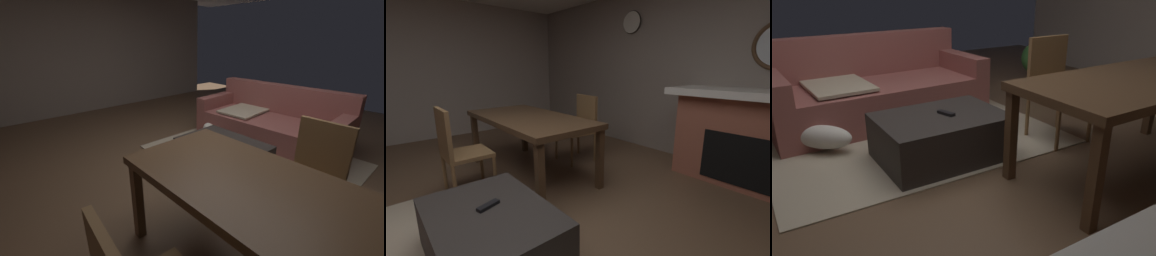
# 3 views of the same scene
# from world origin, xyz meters

# --- Properties ---
(floor) EXTENTS (9.12, 9.12, 0.00)m
(floor) POSITION_xyz_m (0.00, 0.00, 0.00)
(floor) COLOR brown
(area_rug) EXTENTS (2.60, 2.00, 0.01)m
(area_rug) POSITION_xyz_m (0.03, 0.68, 0.01)
(area_rug) COLOR tan
(area_rug) RESTS_ON ground
(couch) EXTENTS (2.21, 1.07, 0.87)m
(couch) POSITION_xyz_m (-0.08, 1.33, 0.30)
(couch) COLOR #8C4C47
(couch) RESTS_ON ground
(ottoman_coffee_table) EXTENTS (1.02, 0.73, 0.38)m
(ottoman_coffee_table) POSITION_xyz_m (0.03, 0.09, 0.19)
(ottoman_coffee_table) COLOR #2D2826
(ottoman_coffee_table) RESTS_ON ground
(tv_remote) EXTENTS (0.10, 0.17, 0.02)m
(tv_remote) POSITION_xyz_m (0.07, 0.08, 0.39)
(tv_remote) COLOR black
(tv_remote) RESTS_ON ottoman_coffee_table
(dining_table) EXTENTS (1.82, 0.88, 0.74)m
(dining_table) POSITION_xyz_m (1.15, -0.86, 0.66)
(dining_table) COLOR #513823
(dining_table) RESTS_ON ground
(dining_chair_north) EXTENTS (0.44, 0.44, 0.93)m
(dining_chair_north) POSITION_xyz_m (1.15, -0.02, 0.52)
(dining_chair_north) COLOR brown
(dining_chair_north) RESTS_ON ground
(potted_plant) EXTENTS (0.40, 0.40, 0.58)m
(potted_plant) POSITION_xyz_m (2.40, 1.62, 0.33)
(potted_plant) COLOR brown
(potted_plant) RESTS_ON ground
(small_dog) EXTENTS (0.51, 0.47, 0.29)m
(small_dog) POSITION_xyz_m (-0.80, 0.71, 0.17)
(small_dog) COLOR silver
(small_dog) RESTS_ON ground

